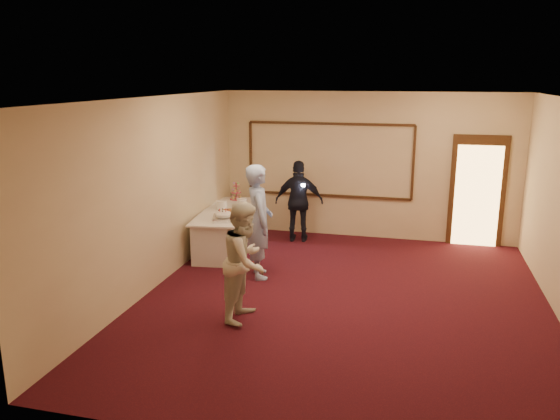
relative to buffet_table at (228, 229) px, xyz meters
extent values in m
plane|color=black|center=(2.54, -2.03, -0.39)|extent=(7.00, 7.00, 0.00)
cube|color=beige|center=(2.54, 1.47, 1.11)|extent=(6.00, 0.04, 3.00)
cube|color=beige|center=(2.54, -5.53, 1.11)|extent=(6.00, 0.04, 3.00)
cube|color=beige|center=(-0.46, -2.03, 1.11)|extent=(0.04, 7.00, 3.00)
cube|color=white|center=(2.54, -2.03, 2.61)|extent=(6.00, 7.00, 0.04)
cube|color=black|center=(1.74, 1.44, 0.46)|extent=(3.40, 0.04, 0.05)
cube|color=black|center=(1.74, 1.44, 1.96)|extent=(3.40, 0.04, 0.05)
cube|color=black|center=(0.04, 1.44, 1.21)|extent=(0.05, 0.04, 1.50)
cube|color=black|center=(3.44, 1.44, 1.21)|extent=(0.05, 0.04, 1.50)
cube|color=black|center=(4.69, 1.43, 0.71)|extent=(1.05, 0.06, 2.20)
cube|color=#FFBF66|center=(4.69, 1.40, 0.61)|extent=(0.85, 0.02, 2.00)
cube|color=silver|center=(0.00, 0.00, -0.02)|extent=(1.05, 2.32, 0.74)
cube|color=silver|center=(0.00, 0.00, 0.37)|extent=(1.16, 2.46, 0.03)
cube|color=silver|center=(0.18, -0.72, 0.40)|extent=(0.49, 0.55, 0.04)
ellipsoid|color=white|center=(0.18, -0.72, 0.49)|extent=(0.30, 0.30, 0.14)
cube|color=silver|center=(0.28, -0.58, 0.43)|extent=(0.24, 0.26, 0.01)
cylinder|color=#C13857|center=(-0.13, 0.94, 0.56)|extent=(0.02, 0.02, 0.36)
cylinder|color=#C13857|center=(-0.13, 0.94, 0.39)|extent=(0.27, 0.27, 0.01)
cylinder|color=#C13857|center=(-0.13, 0.94, 0.53)|extent=(0.21, 0.21, 0.01)
cylinder|color=#C13857|center=(-0.13, 0.94, 0.68)|extent=(0.14, 0.14, 0.01)
cylinder|color=white|center=(-0.13, 0.04, 0.46)|extent=(0.20, 0.20, 0.16)
cylinder|color=white|center=(-0.13, 0.04, 0.55)|extent=(0.21, 0.21, 0.01)
cylinder|color=white|center=(0.19, 0.34, 0.46)|extent=(0.19, 0.19, 0.15)
cylinder|color=white|center=(0.19, 0.34, 0.54)|extent=(0.20, 0.20, 0.01)
cylinder|color=white|center=(0.11, -0.21, 0.39)|extent=(0.31, 0.31, 0.01)
cylinder|color=brown|center=(0.11, -0.21, 0.42)|extent=(0.26, 0.26, 0.05)
imported|color=#91ACE4|center=(1.02, -1.31, 0.57)|extent=(0.70, 0.82, 1.91)
imported|color=beige|center=(1.30, -2.93, 0.44)|extent=(0.69, 0.85, 1.66)
imported|color=black|center=(1.24, 0.84, 0.44)|extent=(1.01, 0.52, 1.66)
cube|color=white|center=(1.35, 0.67, 0.81)|extent=(0.08, 0.05, 0.05)
camera|label=1|loc=(3.48, -9.68, 2.92)|focal=35.00mm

